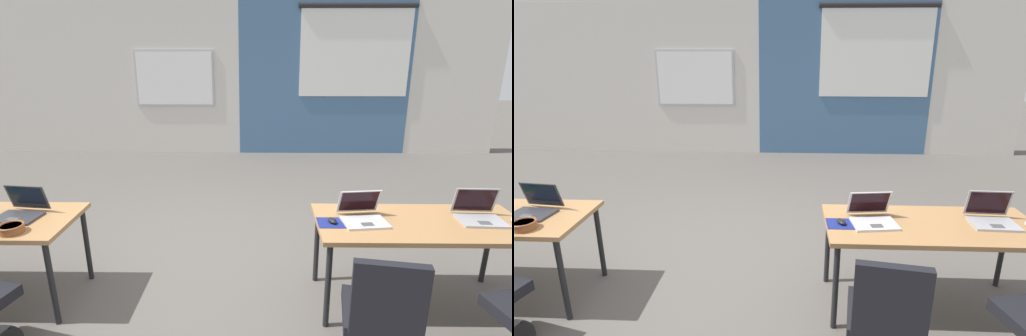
% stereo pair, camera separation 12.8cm
% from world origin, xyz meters
% --- Properties ---
extents(ground_plane, '(24.00, 24.00, 0.00)m').
position_xyz_m(ground_plane, '(0.00, 0.00, 0.00)').
color(ground_plane, '#56514C').
extents(back_wall_assembly, '(10.00, 0.27, 2.80)m').
position_xyz_m(back_wall_assembly, '(0.05, 4.20, 1.41)').
color(back_wall_assembly, silver).
rests_on(back_wall_assembly, ground).
extents(desk_near_right, '(1.60, 0.70, 0.72)m').
position_xyz_m(desk_near_right, '(1.75, -0.60, 0.66)').
color(desk_near_right, '#A37547').
rests_on(desk_near_right, ground).
extents(laptop_near_left_inner, '(0.36, 0.33, 0.23)m').
position_xyz_m(laptop_near_left_inner, '(-1.38, -0.54, 0.77)').
color(laptop_near_left_inner, '#333338').
rests_on(laptop_near_left_inner, desk_near_left).
extents(laptop_near_right_end, '(0.34, 0.30, 0.23)m').
position_xyz_m(laptop_near_right_end, '(2.21, -0.56, 0.77)').
color(laptop_near_right_end, '#9E9EA3').
rests_on(laptop_near_right_end, desk_near_right).
extents(laptop_near_right_inner, '(0.36, 0.36, 0.22)m').
position_xyz_m(laptop_near_right_inner, '(1.31, -0.59, 0.77)').
color(laptop_near_right_inner, silver).
rests_on(laptop_near_right_inner, desk_near_right).
extents(mousepad_near_right_inner, '(0.22, 0.19, 0.00)m').
position_xyz_m(mousepad_near_right_inner, '(1.06, -0.64, 0.72)').
color(mousepad_near_right_inner, navy).
rests_on(mousepad_near_right_inner, desk_near_right).
extents(mouse_near_right_inner, '(0.09, 0.11, 0.03)m').
position_xyz_m(mouse_near_right_inner, '(1.06, -0.64, 0.74)').
color(mouse_near_right_inner, black).
rests_on(mouse_near_right_inner, mousepad_near_right_inner).
extents(chair_near_right_inner, '(0.52, 0.57, 0.92)m').
position_xyz_m(chair_near_right_inner, '(1.24, -1.37, 0.38)').
color(chair_near_right_inner, black).
rests_on(chair_near_right_inner, ground).
extents(snack_bowl, '(0.18, 0.18, 0.06)m').
position_xyz_m(snack_bowl, '(-1.28, -0.83, 0.76)').
color(snack_bowl, brown).
rests_on(snack_bowl, desk_near_left).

